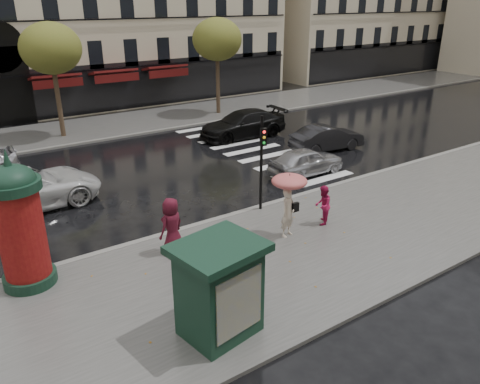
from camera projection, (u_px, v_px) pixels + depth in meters
ground at (274, 251)px, 15.56m from camera, size 160.00×160.00×0.00m
near_sidewalk at (284, 256)px, 15.16m from camera, size 90.00×7.00×0.12m
far_sidewalk at (91, 128)px, 30.04m from camera, size 90.00×6.00×0.12m
near_kerb at (226, 217)px, 17.82m from camera, size 90.00×0.25×0.14m
far_kerb at (108, 139)px, 27.74m from camera, size 90.00×0.25×0.14m
zebra_crossing at (252, 150)px, 26.01m from camera, size 3.60×11.75×0.01m
tree_far_left at (51, 49)px, 26.28m from camera, size 3.40×3.40×6.64m
tree_far_right at (217, 40)px, 32.00m from camera, size 3.40×3.40×6.64m
woman_umbrella at (289, 195)px, 15.76m from camera, size 1.21×1.21×2.32m
woman_red at (323, 205)px, 16.93m from camera, size 0.91×0.88×1.47m
man_burgundy at (172, 226)px, 14.94m from camera, size 1.07×0.89×1.88m
morris_column at (19, 222)px, 12.89m from camera, size 1.52×1.52×4.08m
traffic_light at (262, 155)px, 17.51m from camera, size 0.28×0.37×3.72m
newsstand at (219, 288)px, 11.16m from camera, size 2.27×2.01×2.44m
car_silver at (306, 161)px, 22.17m from camera, size 3.85×1.60×1.31m
car_darkgrey at (327, 138)px, 25.70m from camera, size 4.35×1.97×1.38m
car_white at (26, 189)px, 18.54m from camera, size 5.88×2.92×1.60m
car_black at (243, 124)px, 28.12m from camera, size 5.55×2.48×1.58m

